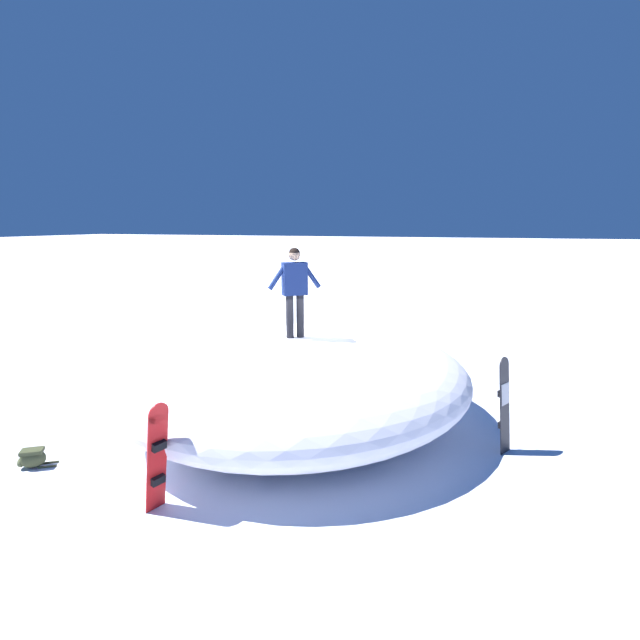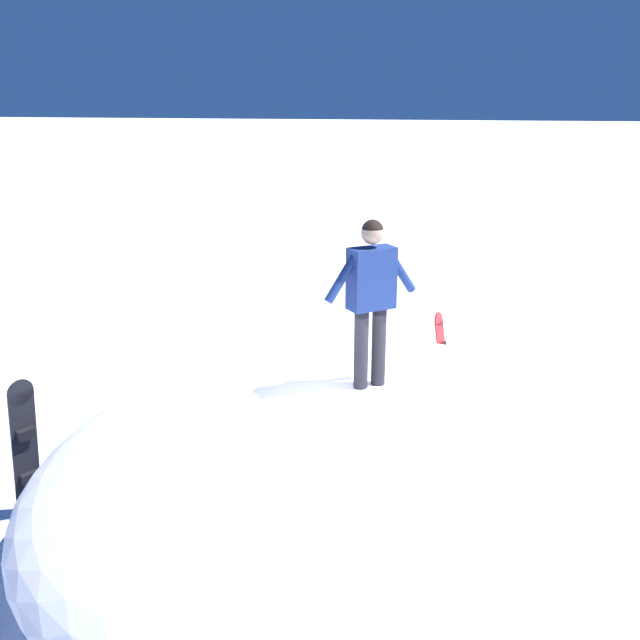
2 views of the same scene
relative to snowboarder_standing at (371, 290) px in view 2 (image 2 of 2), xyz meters
The scene contains 5 objects.
ground 2.85m from the snowboarder_standing, 169.52° to the left, with size 240.00×240.00×0.00m, color white.
snow_mound 1.88m from the snowboarder_standing, behind, with size 6.77×6.13×1.78m, color white.
snowboarder_standing is the anchor object (origin of this frame).
snowboard_primary_upright 3.77m from the snowboarder_standing, 12.60° to the right, with size 0.37×0.36×1.61m.
snowboard_secondary_upright 4.17m from the snowboarder_standing, 93.43° to the left, with size 0.35×0.30×1.67m.
Camera 2 is at (-5.87, -0.85, 4.55)m, focal length 40.61 mm.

